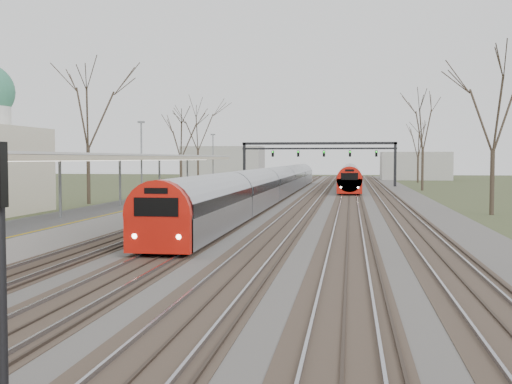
% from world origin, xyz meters
% --- Properties ---
extents(track_bed, '(24.00, 160.00, 0.22)m').
position_xyz_m(track_bed, '(0.26, 55.00, 0.06)').
color(track_bed, '#474442').
rests_on(track_bed, ground).
extents(platform, '(3.50, 69.00, 1.00)m').
position_xyz_m(platform, '(-9.05, 37.50, 0.50)').
color(platform, '#9E9B93').
rests_on(platform, ground).
extents(canopy, '(4.10, 50.00, 3.11)m').
position_xyz_m(canopy, '(-9.05, 32.99, 3.93)').
color(canopy, slate).
rests_on(canopy, platform).
extents(signal_gantry, '(21.00, 0.59, 6.08)m').
position_xyz_m(signal_gantry, '(0.29, 84.99, 4.91)').
color(signal_gantry, black).
rests_on(signal_gantry, ground).
extents(tree_west_far, '(5.50, 5.50, 11.33)m').
position_xyz_m(tree_west_far, '(-17.00, 48.00, 8.02)').
color(tree_west_far, '#2D231C').
rests_on(tree_west_far, ground).
extents(tree_east_far, '(5.00, 5.00, 10.30)m').
position_xyz_m(tree_east_far, '(14.00, 42.00, 7.29)').
color(tree_east_far, '#2D231C').
rests_on(tree_east_far, ground).
extents(train_near, '(2.62, 75.21, 3.05)m').
position_xyz_m(train_near, '(-2.50, 57.55, 1.48)').
color(train_near, '#A4A7AE').
rests_on(train_near, ground).
extents(train_far, '(2.62, 45.21, 3.05)m').
position_xyz_m(train_far, '(4.50, 84.56, 1.48)').
color(train_far, '#A4A7AE').
rests_on(train_far, ground).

